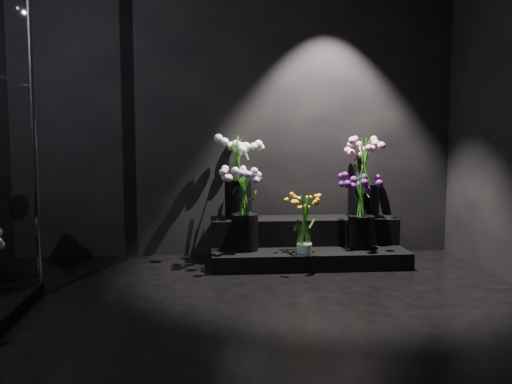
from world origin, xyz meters
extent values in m
plane|color=black|center=(0.00, 0.00, 0.00)|extent=(4.00, 4.00, 0.00)
plane|color=black|center=(0.00, 2.00, 1.40)|extent=(4.00, 0.00, 4.00)
plane|color=black|center=(0.00, -2.00, 1.40)|extent=(4.00, 0.00, 4.00)
cube|color=black|center=(0.59, 1.59, 0.07)|extent=(1.65, 0.73, 0.14)
cube|color=black|center=(0.59, 1.77, 0.25)|extent=(1.65, 0.37, 0.23)
cylinder|color=white|center=(0.52, 1.33, 0.25)|extent=(0.13, 0.13, 0.23)
cylinder|color=black|center=(0.04, 1.50, 0.29)|extent=(0.23, 0.23, 0.31)
cylinder|color=black|center=(1.04, 1.51, 0.28)|extent=(0.23, 0.23, 0.28)
cylinder|color=black|center=(0.01, 1.81, 0.54)|extent=(0.24, 0.24, 0.34)
cylinder|color=black|center=(1.13, 1.76, 0.52)|extent=(0.28, 0.28, 0.30)
camera|label=1|loc=(-0.27, -3.21, 1.13)|focal=40.00mm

